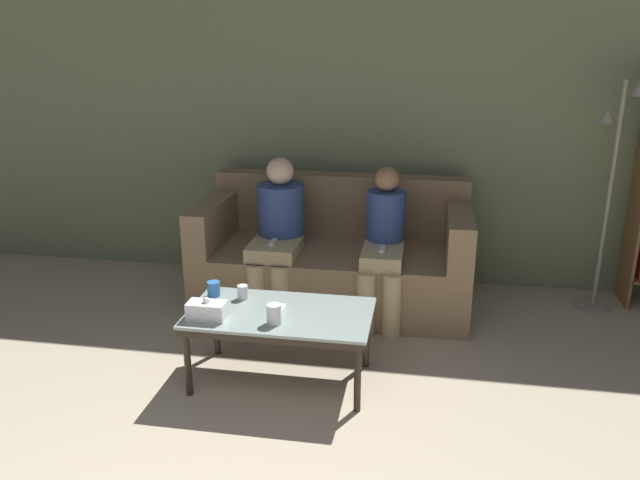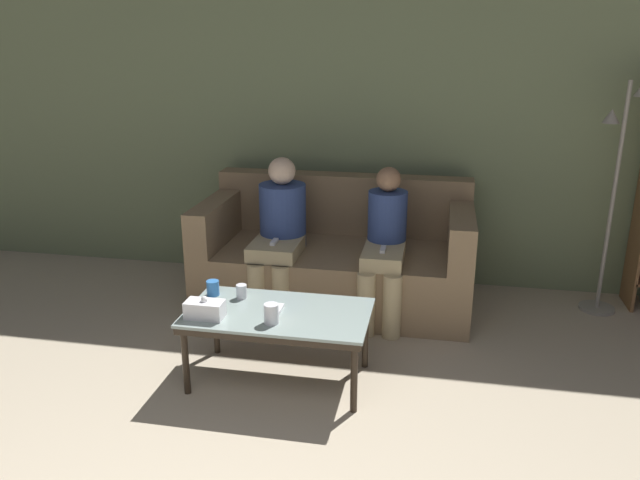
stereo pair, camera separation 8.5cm
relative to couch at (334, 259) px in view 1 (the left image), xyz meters
The scene contains 11 objects.
wall_back 1.11m from the couch, 90.00° to the left, with size 12.00×0.06×2.60m.
couch is the anchor object (origin of this frame).
coffee_table 1.28m from the couch, 96.05° to the right, with size 1.08×0.61×0.45m.
cup_near_left 1.44m from the couch, 95.22° to the right, with size 0.08×0.08×0.12m.
cup_near_right 1.20m from the couch, 109.92° to the right, with size 0.07×0.07×0.09m.
cup_far_center 1.27m from the couch, 118.17° to the right, with size 0.08×0.08×0.09m.
tissue_box 1.53m from the couch, 110.23° to the right, with size 0.22×0.12×0.13m.
game_remote 1.28m from the couch, 96.05° to the right, with size 0.04×0.15×0.02m.
standing_lamp 2.14m from the couch, ahead, with size 0.31×0.26×1.72m.
seated_person_left_end 0.53m from the couch, 151.51° to the right, with size 0.35×0.67×1.15m.
seated_person_mid_left 0.53m from the couch, 32.59° to the right, with size 0.31×0.67×1.11m.
Camera 1 is at (0.67, -1.17, 2.00)m, focal length 35.00 mm.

